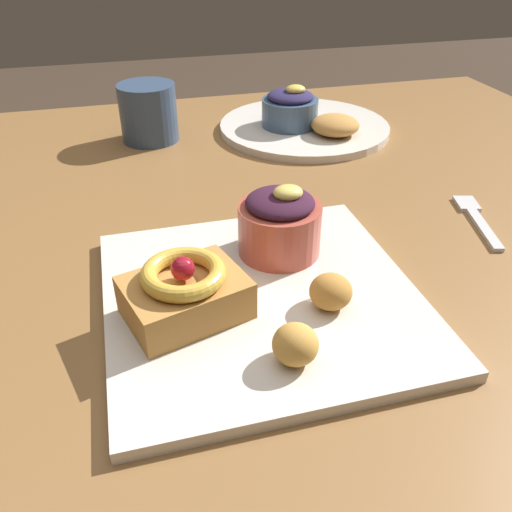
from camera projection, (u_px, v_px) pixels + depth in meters
dining_table at (214, 276)px, 0.70m from camera, size 1.32×0.93×0.73m
front_plate at (262, 298)px, 0.50m from camera, size 0.29×0.29×0.01m
cake_slice at (185, 292)px, 0.45m from camera, size 0.12×0.10×0.06m
berry_ramekin at (280, 223)px, 0.53m from camera, size 0.08×0.08×0.08m
fritter_front at (331, 292)px, 0.47m from camera, size 0.04×0.04×0.03m
fritter_middle at (295, 344)px, 0.41m from camera, size 0.04×0.04×0.03m
back_plate at (304, 127)px, 0.88m from camera, size 0.28×0.28×0.01m
back_ramekin at (290, 108)px, 0.85m from camera, size 0.09×0.09×0.07m
back_pastry at (335, 125)px, 0.83m from camera, size 0.08×0.08×0.03m
fork at (476, 217)px, 0.63m from camera, size 0.05×0.13×0.00m
coffee_mug at (149, 113)px, 0.82m from camera, size 0.09×0.09×0.09m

